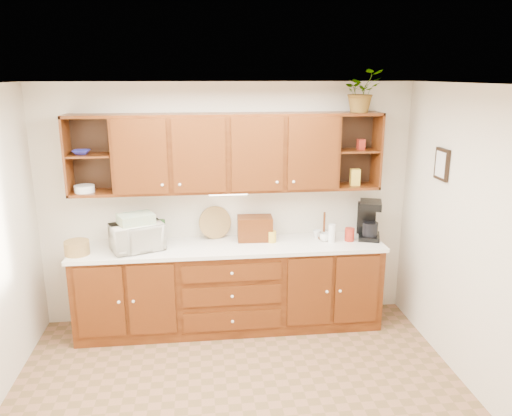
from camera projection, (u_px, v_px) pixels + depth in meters
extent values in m
plane|color=#8A5D40|center=(243.00, 411.00, 4.09)|extent=(4.00, 4.00, 0.00)
plane|color=white|center=(240.00, 85.00, 3.41)|extent=(4.00, 4.00, 0.00)
plane|color=beige|center=(227.00, 204.00, 5.43)|extent=(4.00, 0.00, 4.00)
plane|color=beige|center=(491.00, 252.00, 3.97)|extent=(0.00, 3.50, 3.50)
cube|color=#361506|center=(230.00, 288.00, 5.36)|extent=(3.20, 0.60, 0.90)
cube|color=white|center=(230.00, 247.00, 5.23)|extent=(3.24, 0.64, 0.04)
cube|color=#361506|center=(227.00, 153.00, 5.12)|extent=(2.30, 0.33, 0.80)
cube|color=black|center=(93.00, 153.00, 5.11)|extent=(0.45, 0.02, 0.80)
cube|color=black|center=(353.00, 148.00, 5.42)|extent=(0.45, 0.02, 0.80)
cube|color=#361506|center=(89.00, 155.00, 4.96)|extent=(0.43, 0.30, 0.02)
cube|color=#361506|center=(357.00, 150.00, 5.27)|extent=(0.43, 0.30, 0.02)
cube|color=#361506|center=(359.00, 114.00, 5.17)|extent=(0.45, 0.33, 0.03)
cube|color=white|center=(228.00, 194.00, 5.18)|extent=(0.40, 0.05, 0.02)
cube|color=black|center=(442.00, 164.00, 4.69)|extent=(0.03, 0.24, 0.30)
cylinder|color=#9D7541|center=(77.00, 248.00, 4.93)|extent=(0.27, 0.27, 0.14)
imported|color=silver|center=(137.00, 237.00, 5.05)|extent=(0.59, 0.51, 0.28)
cube|color=tan|center=(136.00, 219.00, 5.00)|extent=(0.41, 0.36, 0.10)
cylinder|color=black|center=(162.00, 232.00, 5.19)|extent=(0.09, 0.09, 0.27)
cylinder|color=#9D7541|center=(215.00, 237.00, 5.45)|extent=(0.37, 0.18, 0.35)
cube|color=#361506|center=(255.00, 228.00, 5.35)|extent=(0.38, 0.25, 0.26)
cylinder|color=#361506|center=(324.00, 226.00, 5.38)|extent=(0.02, 0.02, 0.30)
cylinder|color=#361506|center=(324.00, 238.00, 5.42)|extent=(0.12, 0.12, 0.02)
imported|color=white|center=(330.00, 234.00, 5.45)|extent=(0.14, 0.14, 0.09)
imported|color=white|center=(317.00, 234.00, 5.45)|extent=(0.14, 0.14, 0.09)
imported|color=white|center=(325.00, 237.00, 5.33)|extent=(0.14, 0.14, 0.09)
cylinder|color=maroon|center=(350.00, 234.00, 5.33)|extent=(0.13, 0.13, 0.14)
cylinder|color=white|center=(332.00, 233.00, 5.29)|extent=(0.09, 0.09, 0.19)
cylinder|color=gold|center=(272.00, 237.00, 5.30)|extent=(0.13, 0.13, 0.12)
cube|color=black|center=(369.00, 237.00, 5.42)|extent=(0.30, 0.35, 0.04)
cube|color=black|center=(366.00, 218.00, 5.48)|extent=(0.21, 0.13, 0.36)
cube|color=black|center=(371.00, 205.00, 5.33)|extent=(0.30, 0.35, 0.08)
cylinder|color=black|center=(370.00, 229.00, 5.38)|extent=(0.21, 0.21, 0.16)
imported|color=navy|center=(81.00, 152.00, 4.94)|extent=(0.18, 0.18, 0.04)
cylinder|color=white|center=(84.00, 189.00, 5.02)|extent=(0.25, 0.25, 0.07)
cube|color=gold|center=(355.00, 177.00, 5.32)|extent=(0.10, 0.08, 0.18)
cube|color=maroon|center=(361.00, 144.00, 5.25)|extent=(0.08, 0.07, 0.11)
imported|color=#999999|center=(361.00, 91.00, 5.05)|extent=(0.45, 0.41, 0.43)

